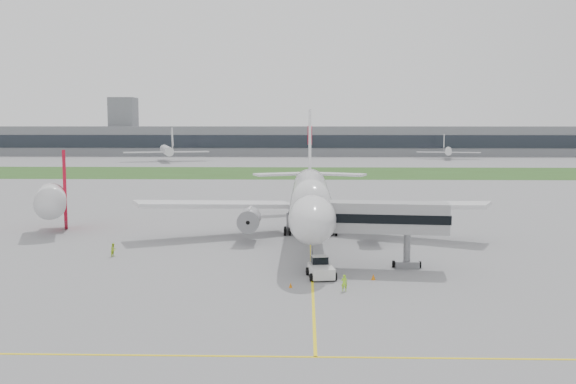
{
  "coord_description": "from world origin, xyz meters",
  "views": [
    {
      "loc": [
        -0.7,
        -81.36,
        15.54
      ],
      "look_at": [
        -3.0,
        2.0,
        6.57
      ],
      "focal_mm": 40.0,
      "sensor_mm": 36.0,
      "label": 1
    }
  ],
  "objects_px": {
    "jet_bridge": "(368,218)",
    "neighbor_aircraft": "(53,199)",
    "pushback_tug": "(321,268)",
    "ground_crew_near": "(344,283)",
    "airliner": "(311,196)"
  },
  "relations": [
    {
      "from": "jet_bridge",
      "to": "neighbor_aircraft",
      "type": "xyz_separation_m",
      "value": [
        -42.42,
        20.8,
        -0.59
      ]
    },
    {
      "from": "pushback_tug",
      "to": "ground_crew_near",
      "type": "xyz_separation_m",
      "value": [
        2.06,
        -5.46,
        -0.14
      ]
    },
    {
      "from": "jet_bridge",
      "to": "neighbor_aircraft",
      "type": "distance_m",
      "value": 47.24
    },
    {
      "from": "pushback_tug",
      "to": "ground_crew_near",
      "type": "bearing_deg",
      "value": -77.38
    },
    {
      "from": "ground_crew_near",
      "to": "neighbor_aircraft",
      "type": "bearing_deg",
      "value": -37.75
    },
    {
      "from": "ground_crew_near",
      "to": "neighbor_aircraft",
      "type": "distance_m",
      "value": 49.96
    },
    {
      "from": "airliner",
      "to": "ground_crew_near",
      "type": "relative_size",
      "value": 34.18
    },
    {
      "from": "airliner",
      "to": "neighbor_aircraft",
      "type": "height_order",
      "value": "airliner"
    },
    {
      "from": "pushback_tug",
      "to": "neighbor_aircraft",
      "type": "distance_m",
      "value": 45.09
    },
    {
      "from": "jet_bridge",
      "to": "ground_crew_near",
      "type": "distance_m",
      "value": 11.24
    },
    {
      "from": "jet_bridge",
      "to": "neighbor_aircraft",
      "type": "relative_size",
      "value": 1.06
    },
    {
      "from": "ground_crew_near",
      "to": "pushback_tug",
      "type": "bearing_deg",
      "value": -69.24
    },
    {
      "from": "jet_bridge",
      "to": "ground_crew_near",
      "type": "xyz_separation_m",
      "value": [
        -3.1,
        -9.75,
        -4.66
      ]
    },
    {
      "from": "pushback_tug",
      "to": "ground_crew_near",
      "type": "height_order",
      "value": "pushback_tug"
    },
    {
      "from": "pushback_tug",
      "to": "ground_crew_near",
      "type": "relative_size",
      "value": 2.68
    }
  ]
}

